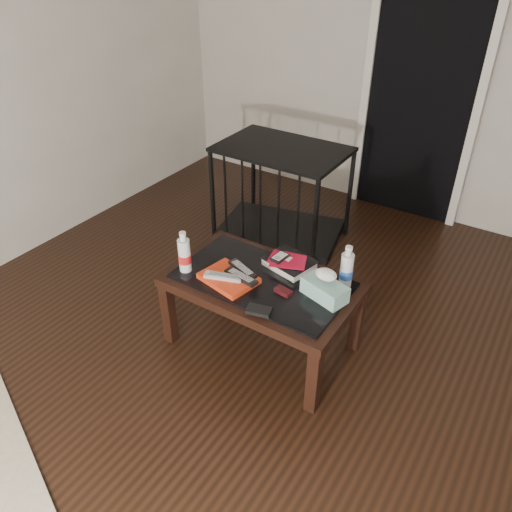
{
  "coord_description": "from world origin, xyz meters",
  "views": [
    {
      "loc": [
        0.61,
        -1.35,
        2.03
      ],
      "look_at": [
        -0.59,
        0.51,
        0.55
      ],
      "focal_mm": 35.0,
      "sensor_mm": 36.0,
      "label": 1
    }
  ],
  "objects_px": {
    "coffee_table": "(262,289)",
    "water_bottle_left": "(184,252)",
    "textbook": "(289,263)",
    "pet_crate": "(281,208)",
    "tissue_box": "(325,290)",
    "water_bottle_right": "(347,266)"
  },
  "relations": [
    {
      "from": "coffee_table",
      "to": "tissue_box",
      "type": "height_order",
      "value": "tissue_box"
    },
    {
      "from": "water_bottle_left",
      "to": "pet_crate",
      "type": "bearing_deg",
      "value": 96.37
    },
    {
      "from": "coffee_table",
      "to": "water_bottle_left",
      "type": "height_order",
      "value": "water_bottle_left"
    },
    {
      "from": "water_bottle_left",
      "to": "tissue_box",
      "type": "height_order",
      "value": "water_bottle_left"
    },
    {
      "from": "coffee_table",
      "to": "water_bottle_right",
      "type": "relative_size",
      "value": 4.2
    },
    {
      "from": "pet_crate",
      "to": "tissue_box",
      "type": "relative_size",
      "value": 4.38
    },
    {
      "from": "textbook",
      "to": "water_bottle_left",
      "type": "height_order",
      "value": "water_bottle_left"
    },
    {
      "from": "water_bottle_left",
      "to": "water_bottle_right",
      "type": "distance_m",
      "value": 0.85
    },
    {
      "from": "pet_crate",
      "to": "textbook",
      "type": "height_order",
      "value": "pet_crate"
    },
    {
      "from": "textbook",
      "to": "tissue_box",
      "type": "xyz_separation_m",
      "value": [
        0.28,
        -0.14,
        0.02
      ]
    },
    {
      "from": "water_bottle_right",
      "to": "tissue_box",
      "type": "height_order",
      "value": "water_bottle_right"
    },
    {
      "from": "coffee_table",
      "to": "water_bottle_left",
      "type": "relative_size",
      "value": 4.2
    },
    {
      "from": "pet_crate",
      "to": "tissue_box",
      "type": "bearing_deg",
      "value": -62.93
    },
    {
      "from": "textbook",
      "to": "water_bottle_right",
      "type": "bearing_deg",
      "value": 14.82
    },
    {
      "from": "coffee_table",
      "to": "textbook",
      "type": "distance_m",
      "value": 0.21
    },
    {
      "from": "tissue_box",
      "to": "textbook",
      "type": "bearing_deg",
      "value": 170.14
    },
    {
      "from": "pet_crate",
      "to": "water_bottle_left",
      "type": "bearing_deg",
      "value": -96.07
    },
    {
      "from": "pet_crate",
      "to": "tissue_box",
      "type": "xyz_separation_m",
      "value": [
        0.88,
        -1.06,
        0.28
      ]
    },
    {
      "from": "pet_crate",
      "to": "tissue_box",
      "type": "distance_m",
      "value": 1.41
    },
    {
      "from": "water_bottle_right",
      "to": "tissue_box",
      "type": "xyz_separation_m",
      "value": [
        -0.05,
        -0.15,
        -0.07
      ]
    },
    {
      "from": "textbook",
      "to": "water_bottle_left",
      "type": "distance_m",
      "value": 0.57
    },
    {
      "from": "pet_crate",
      "to": "water_bottle_right",
      "type": "relative_size",
      "value": 4.24
    }
  ]
}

